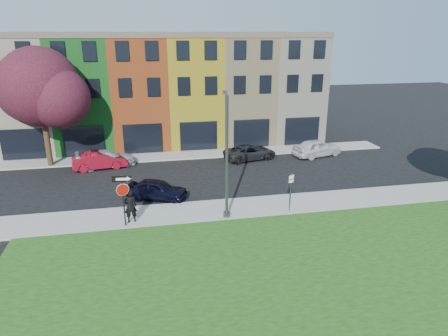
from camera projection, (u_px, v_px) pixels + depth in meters
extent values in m
plane|color=black|center=(239.00, 233.00, 21.91)|extent=(120.00, 120.00, 0.00)
cube|color=gray|center=(259.00, 207.00, 25.05)|extent=(40.00, 3.00, 0.12)
cube|color=gray|center=(167.00, 156.00, 35.28)|extent=(40.00, 2.40, 0.12)
cube|color=#204012|center=(444.00, 278.00, 17.80)|extent=(40.00, 16.00, 0.10)
cube|color=beige|center=(31.00, 94.00, 37.24)|extent=(5.00, 10.00, 10.00)
cube|color=#227D27|center=(87.00, 92.00, 38.16)|extent=(5.00, 10.00, 10.00)
cube|color=#C25120|center=(140.00, 91.00, 39.08)|extent=(5.00, 10.00, 10.00)
cube|color=yellow|center=(191.00, 90.00, 40.00)|extent=(5.00, 10.00, 10.00)
cube|color=tan|center=(240.00, 88.00, 40.92)|extent=(5.00, 10.00, 10.00)
cube|color=#B4AE99|center=(286.00, 87.00, 41.84)|extent=(5.00, 10.00, 10.00)
cube|color=black|center=(171.00, 137.00, 35.96)|extent=(30.00, 0.12, 2.60)
cylinder|color=black|center=(124.00, 202.00, 22.05)|extent=(0.08, 0.08, 2.87)
cylinder|color=silver|center=(123.00, 190.00, 21.80)|extent=(0.74, 0.11, 0.74)
cylinder|color=#931108|center=(123.00, 190.00, 21.78)|extent=(0.70, 0.09, 0.70)
cube|color=black|center=(122.00, 179.00, 21.60)|extent=(1.05, 0.15, 0.34)
cube|color=silver|center=(122.00, 179.00, 21.57)|extent=(0.66, 0.09, 0.14)
imported|color=black|center=(130.00, 206.00, 22.60)|extent=(0.92, 0.78, 1.96)
imported|color=black|center=(157.00, 189.00, 26.14)|extent=(4.40, 5.08, 1.35)
imported|color=maroon|center=(100.00, 160.00, 32.03)|extent=(2.82, 4.73, 1.41)
imported|color=#BABBC0|center=(106.00, 159.00, 32.54)|extent=(3.88, 5.51, 1.37)
imported|color=black|center=(250.00, 152.00, 34.45)|extent=(4.15, 5.51, 1.27)
imported|color=silver|center=(317.00, 148.00, 35.29)|extent=(4.14, 5.44, 1.54)
cylinder|color=#47494C|center=(227.00, 159.00, 22.44)|extent=(0.18, 0.18, 7.15)
cylinder|color=#47494C|center=(227.00, 214.00, 23.54)|extent=(0.40, 0.40, 0.30)
cylinder|color=#47494C|center=(226.00, 94.00, 22.26)|extent=(0.42, 1.99, 0.12)
cube|color=#47494C|center=(225.00, 92.00, 23.32)|extent=(0.33, 0.58, 0.16)
cylinder|color=#47494C|center=(290.00, 193.00, 23.92)|extent=(0.05, 0.05, 2.41)
cube|color=silver|center=(291.00, 179.00, 23.61)|extent=(0.31, 0.11, 0.42)
cube|color=#931108|center=(291.00, 179.00, 23.59)|extent=(0.31, 0.10, 0.06)
cylinder|color=#47494C|center=(291.00, 190.00, 24.48)|extent=(0.05, 0.05, 2.24)
cube|color=silver|center=(292.00, 178.00, 24.19)|extent=(0.31, 0.13, 0.42)
cube|color=#931108|center=(292.00, 178.00, 24.18)|extent=(0.30, 0.12, 0.06)
cylinder|color=#321C10|center=(47.00, 140.00, 32.09)|extent=(0.44, 0.44, 4.18)
sphere|color=black|center=(39.00, 87.00, 30.72)|extent=(6.15, 6.15, 6.15)
sphere|color=black|center=(60.00, 98.00, 30.40)|extent=(4.61, 4.61, 4.61)
sphere|color=black|center=(25.00, 94.00, 31.67)|extent=(4.30, 4.30, 4.30)
sphere|color=black|center=(43.00, 72.00, 31.01)|extent=(3.69, 3.69, 3.69)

